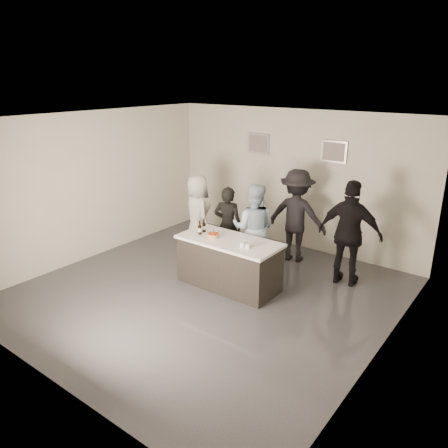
% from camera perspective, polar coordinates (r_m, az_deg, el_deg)
% --- Properties ---
extents(floor, '(6.00, 6.00, 0.00)m').
position_cam_1_polar(floor, '(7.83, -2.24, -8.95)').
color(floor, '#3D3D42').
rests_on(floor, ground).
extents(ceiling, '(6.00, 6.00, 0.00)m').
position_cam_1_polar(ceiling, '(6.96, -2.56, 13.49)').
color(ceiling, white).
extents(wall_back, '(6.00, 0.04, 3.00)m').
position_cam_1_polar(wall_back, '(9.67, 9.03, 5.78)').
color(wall_back, beige).
rests_on(wall_back, ground).
extents(wall_front, '(6.00, 0.04, 3.00)m').
position_cam_1_polar(wall_front, '(5.44, -23.01, -6.00)').
color(wall_front, beige).
rests_on(wall_front, ground).
extents(wall_left, '(0.04, 6.00, 3.00)m').
position_cam_1_polar(wall_left, '(9.39, -16.74, 4.81)').
color(wall_left, beige).
rests_on(wall_left, ground).
extents(wall_right, '(0.04, 6.00, 3.00)m').
position_cam_1_polar(wall_right, '(5.92, 20.71, -3.69)').
color(wall_right, beige).
rests_on(wall_right, ground).
extents(picture_left, '(0.54, 0.04, 0.44)m').
position_cam_1_polar(picture_left, '(9.97, 4.53, 10.43)').
color(picture_left, '#B2B2B7').
rests_on(picture_left, wall_back).
extents(picture_right, '(0.54, 0.04, 0.44)m').
position_cam_1_polar(picture_right, '(9.13, 14.18, 9.16)').
color(picture_right, '#B2B2B7').
rests_on(picture_right, wall_back).
extents(bar_counter, '(1.86, 0.86, 0.90)m').
position_cam_1_polar(bar_counter, '(7.87, 0.65, -5.11)').
color(bar_counter, white).
rests_on(bar_counter, ground).
extents(cake, '(0.21, 0.21, 0.07)m').
position_cam_1_polar(cake, '(7.78, -1.43, -1.54)').
color(cake, orange).
rests_on(cake, bar_counter).
extents(beer_bottle_a, '(0.07, 0.07, 0.26)m').
position_cam_1_polar(beer_bottle_a, '(8.05, -2.63, -0.15)').
color(beer_bottle_a, black).
rests_on(beer_bottle_a, bar_counter).
extents(beer_bottle_b, '(0.07, 0.07, 0.26)m').
position_cam_1_polar(beer_bottle_b, '(7.93, -3.19, -0.46)').
color(beer_bottle_b, black).
rests_on(beer_bottle_b, bar_counter).
extents(tumbler_cluster, '(0.19, 0.19, 0.08)m').
position_cam_1_polar(tumbler_cluster, '(7.39, 2.98, -2.68)').
color(tumbler_cluster, orange).
rests_on(tumbler_cluster, bar_counter).
extents(candles, '(0.24, 0.08, 0.01)m').
position_cam_1_polar(candles, '(7.70, -2.76, -2.07)').
color(candles, pink).
rests_on(candles, bar_counter).
extents(person_main_black, '(0.67, 0.55, 1.59)m').
position_cam_1_polar(person_main_black, '(8.75, 0.50, -0.18)').
color(person_main_black, black).
rests_on(person_main_black, ground).
extents(person_main_blue, '(1.04, 0.94, 1.74)m').
position_cam_1_polar(person_main_blue, '(8.39, 3.90, -0.52)').
color(person_main_blue, '#A5C0D8').
rests_on(person_main_blue, ground).
extents(person_guest_left, '(0.98, 0.86, 1.70)m').
position_cam_1_polar(person_guest_left, '(9.32, -3.44, 1.32)').
color(person_guest_left, silver).
rests_on(person_guest_left, ground).
extents(person_guest_right, '(1.18, 0.59, 1.94)m').
position_cam_1_polar(person_guest_right, '(8.10, 16.12, -1.22)').
color(person_guest_right, black).
rests_on(person_guest_right, ground).
extents(person_guest_back, '(1.36, 0.98, 1.90)m').
position_cam_1_polar(person_guest_back, '(8.97, 9.41, 1.08)').
color(person_guest_back, black).
rests_on(person_guest_back, ground).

